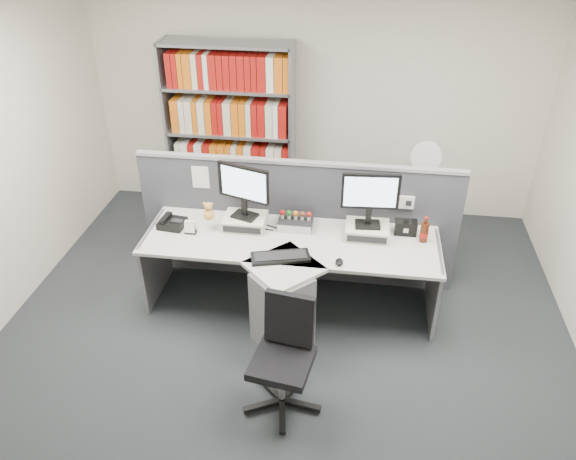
% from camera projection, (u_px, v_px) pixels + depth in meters
% --- Properties ---
extents(ground, '(5.50, 5.50, 0.00)m').
position_uv_depth(ground, '(277.00, 366.00, 4.59)').
color(ground, '#2E3236').
rests_on(ground, ground).
extents(room_shell, '(5.04, 5.54, 2.72)m').
position_uv_depth(room_shell, '(274.00, 170.00, 3.64)').
color(room_shell, silver).
rests_on(room_shell, ground).
extents(partition, '(3.00, 0.08, 1.27)m').
position_uv_depth(partition, '(297.00, 221.00, 5.29)').
color(partition, '#42434B').
rests_on(partition, ground).
extents(desk, '(2.60, 1.20, 0.72)m').
position_uv_depth(desk, '(287.00, 278.00, 4.85)').
color(desk, beige).
rests_on(desk, ground).
extents(monitor_riser_left, '(0.38, 0.31, 0.10)m').
position_uv_depth(monitor_riser_left, '(245.00, 221.00, 5.05)').
color(monitor_riser_left, beige).
rests_on(monitor_riser_left, desk).
extents(monitor_riser_right, '(0.38, 0.31, 0.10)m').
position_uv_depth(monitor_riser_right, '(367.00, 230.00, 4.92)').
color(monitor_riser_right, beige).
rests_on(monitor_riser_right, desk).
extents(monitor_left, '(0.48, 0.22, 0.50)m').
position_uv_depth(monitor_left, '(244.00, 187.00, 4.87)').
color(monitor_left, black).
rests_on(monitor_left, monitor_riser_left).
extents(monitor_right, '(0.49, 0.17, 0.50)m').
position_uv_depth(monitor_right, '(370.00, 196.00, 4.74)').
color(monitor_right, black).
rests_on(monitor_right, monitor_riser_right).
extents(desktop_pc, '(0.30, 0.27, 0.08)m').
position_uv_depth(desktop_pc, '(296.00, 222.00, 5.07)').
color(desktop_pc, black).
rests_on(desktop_pc, desk).
extents(figurines, '(0.29, 0.05, 0.09)m').
position_uv_depth(figurines, '(296.00, 214.00, 5.00)').
color(figurines, beige).
rests_on(figurines, desktop_pc).
extents(keyboard, '(0.52, 0.31, 0.03)m').
position_uv_depth(keyboard, '(280.00, 257.00, 4.64)').
color(keyboard, black).
rests_on(keyboard, desk).
extents(mouse, '(0.06, 0.10, 0.04)m').
position_uv_depth(mouse, '(339.00, 262.00, 4.57)').
color(mouse, black).
rests_on(mouse, desk).
extents(desk_phone, '(0.25, 0.23, 0.10)m').
position_uv_depth(desk_phone, '(172.00, 223.00, 5.06)').
color(desk_phone, black).
rests_on(desk_phone, desk).
extents(desk_calendar, '(0.10, 0.08, 0.12)m').
position_uv_depth(desk_calendar, '(190.00, 228.00, 4.96)').
color(desk_calendar, black).
rests_on(desk_calendar, desk).
extents(plush_toy, '(0.10, 0.10, 0.18)m').
position_uv_depth(plush_toy, '(209.00, 212.00, 4.94)').
color(plush_toy, gold).
rests_on(plush_toy, monitor_riser_left).
extents(speaker, '(0.19, 0.11, 0.13)m').
position_uv_depth(speaker, '(406.00, 227.00, 4.94)').
color(speaker, black).
rests_on(speaker, desk).
extents(cola_bottle, '(0.07, 0.07, 0.24)m').
position_uv_depth(cola_bottle, '(424.00, 232.00, 4.82)').
color(cola_bottle, '#3F190A').
rests_on(cola_bottle, desk).
extents(shelving_unit, '(1.41, 0.40, 2.00)m').
position_uv_depth(shelving_unit, '(231.00, 135.00, 6.23)').
color(shelving_unit, gray).
rests_on(shelving_unit, ground).
extents(filing_cabinet, '(0.45, 0.61, 0.70)m').
position_uv_depth(filing_cabinet, '(417.00, 217.00, 5.94)').
color(filing_cabinet, gray).
rests_on(filing_cabinet, ground).
extents(desk_fan, '(0.31, 0.18, 0.52)m').
position_uv_depth(desk_fan, '(426.00, 159.00, 5.58)').
color(desk_fan, white).
rests_on(desk_fan, filing_cabinet).
extents(office_chair, '(0.58, 0.59, 0.89)m').
position_uv_depth(office_chair, '(285.00, 352.00, 4.06)').
color(office_chair, silver).
rests_on(office_chair, ground).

